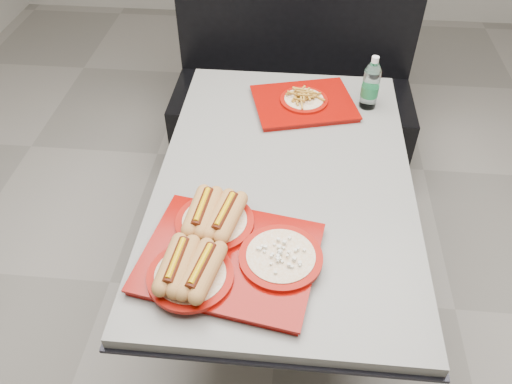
# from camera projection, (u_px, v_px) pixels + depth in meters

# --- Properties ---
(ground) EXTENTS (6.00, 6.00, 0.00)m
(ground) POSITION_uv_depth(u_px,v_px,m) (278.00, 296.00, 2.30)
(ground) COLOR gray
(ground) RESTS_ON ground
(diner_table) EXTENTS (0.92, 1.42, 0.75)m
(diner_table) POSITION_uv_depth(u_px,v_px,m) (283.00, 207.00, 1.90)
(diner_table) COLOR black
(diner_table) RESTS_ON ground
(booth_bench) EXTENTS (1.30, 0.57, 1.35)m
(booth_bench) POSITION_uv_depth(u_px,v_px,m) (292.00, 92.00, 2.81)
(booth_bench) COLOR black
(booth_bench) RESTS_ON ground
(tray_near) EXTENTS (0.57, 0.49, 0.11)m
(tray_near) POSITION_uv_depth(u_px,v_px,m) (223.00, 250.00, 1.48)
(tray_near) COLOR #820803
(tray_near) RESTS_ON diner_table
(tray_far) EXTENTS (0.48, 0.41, 0.08)m
(tray_far) POSITION_uv_depth(u_px,v_px,m) (304.00, 101.00, 2.08)
(tray_far) COLOR #820803
(tray_far) RESTS_ON diner_table
(water_bottle) EXTENTS (0.07, 0.07, 0.23)m
(water_bottle) POSITION_uv_depth(u_px,v_px,m) (371.00, 86.00, 2.03)
(water_bottle) COLOR silver
(water_bottle) RESTS_ON diner_table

